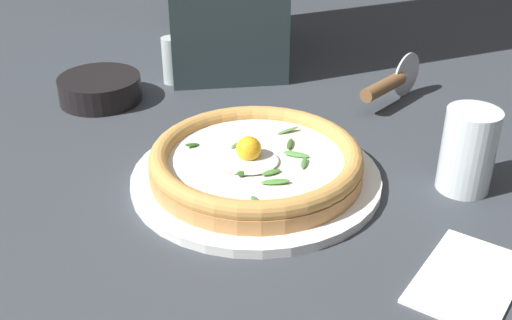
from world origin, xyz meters
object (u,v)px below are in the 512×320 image
(pizza, at_px, (256,161))
(drinking_glass, at_px, (467,156))
(pepper_shaker, at_px, (172,60))
(folded_napkin, at_px, (468,278))
(pizza_cutter, at_px, (390,83))
(side_bowl, at_px, (100,89))

(pizza, height_order, drinking_glass, drinking_glass)
(pizza, height_order, pepper_shaker, pepper_shaker)
(folded_napkin, bearing_deg, pizza_cutter, -80.57)
(pizza_cutter, relative_size, pepper_shaker, 1.70)
(side_bowl, xyz_separation_m, folded_napkin, (-0.52, 0.37, -0.02))
(side_bowl, distance_m, folded_napkin, 0.64)
(side_bowl, height_order, drinking_glass, drinking_glass)
(folded_napkin, bearing_deg, pizza, -32.93)
(pizza_cutter, bearing_deg, pepper_shaker, -5.83)
(drinking_glass, relative_size, pepper_shaker, 1.34)
(side_bowl, bearing_deg, pizza_cutter, -173.21)
(pizza, distance_m, pizza_cutter, 0.31)
(drinking_glass, xyz_separation_m, folded_napkin, (0.02, 0.18, -0.04))
(side_bowl, relative_size, folded_napkin, 0.93)
(pizza_cutter, relative_size, drinking_glass, 1.27)
(pizza, xyz_separation_m, folded_napkin, (-0.24, 0.16, -0.03))
(pizza_cutter, bearing_deg, side_bowl, 6.79)
(side_bowl, relative_size, pizza_cutter, 0.98)
(pizza_cutter, bearing_deg, drinking_glass, 109.69)
(drinking_glass, distance_m, pepper_shaker, 0.52)
(pepper_shaker, bearing_deg, side_bowl, 43.96)
(side_bowl, distance_m, drinking_glass, 0.57)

